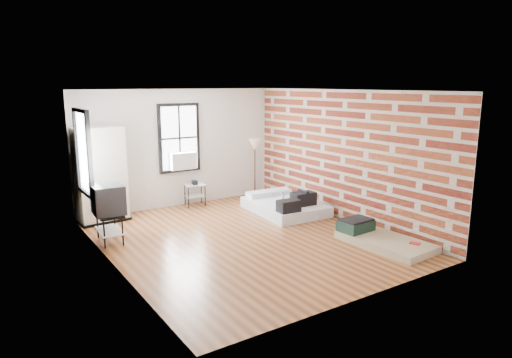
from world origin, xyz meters
TOP-DOWN VIEW (x-y plane):
  - ground at (0.00, 0.00)m, footprint 6.00×6.00m
  - room_shell at (0.23, 0.36)m, footprint 5.02×6.02m
  - mattress_main at (1.74, 1.04)m, footprint 1.49×1.94m
  - mattress_bare at (1.92, -1.59)m, footprint 1.00×1.77m
  - wardrobe at (-1.97, 2.65)m, footprint 1.08×0.68m
  - side_table at (0.26, 2.72)m, footprint 0.53×0.45m
  - floor_lamp at (1.86, 2.52)m, footprint 0.33×0.33m
  - tv_stand at (-2.21, 1.25)m, footprint 0.59×0.81m

SIDE VIEW (x-z plane):
  - ground at x=0.00m, z-range 0.00..0.00m
  - mattress_bare at x=1.92m, z-range -0.07..0.30m
  - mattress_main at x=1.74m, z-range -0.13..0.46m
  - side_table at x=0.26m, z-range 0.11..0.73m
  - tv_stand at x=-2.21m, z-range 0.24..1.34m
  - wardrobe at x=-1.97m, z-range 0.00..2.04m
  - floor_lamp at x=1.86m, z-range 0.55..2.10m
  - room_shell at x=0.23m, z-range 0.33..3.14m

